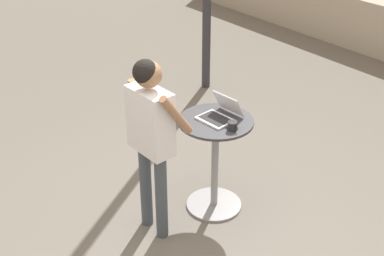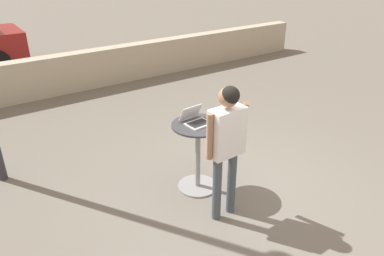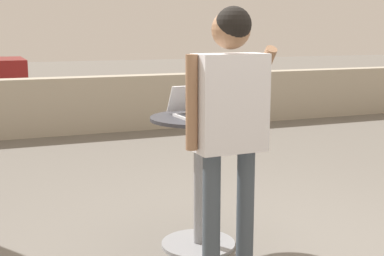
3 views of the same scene
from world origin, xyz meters
TOP-DOWN VIEW (x-y plane):
  - ground_plane at (0.00, 0.00)m, footprint 50.00×50.00m
  - pavement_kerb at (0.00, 5.31)m, footprint 12.70×0.35m
  - cafe_table at (-0.32, 0.48)m, footprint 0.70×0.70m
  - laptop at (-0.32, 0.54)m, footprint 0.34×0.37m
  - coffee_mug at (-0.09, 0.48)m, footprint 0.12×0.09m
  - standing_person at (-0.39, -0.19)m, footprint 0.57×0.39m

SIDE VIEW (x-z plane):
  - ground_plane at x=0.00m, z-range 0.00..0.00m
  - pavement_kerb at x=0.00m, z-range 0.00..0.88m
  - cafe_table at x=-0.32m, z-range 0.09..1.07m
  - coffee_mug at x=-0.09m, z-range 0.98..1.06m
  - laptop at x=-0.32m, z-range 0.92..1.14m
  - standing_person at x=-0.39m, z-range 0.25..1.98m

